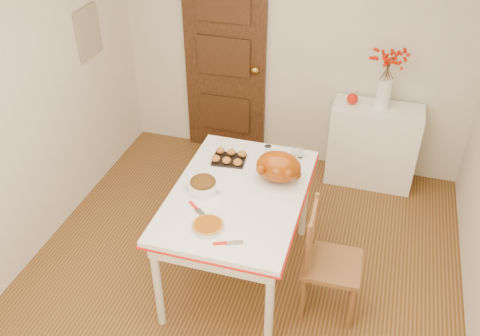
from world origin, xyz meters
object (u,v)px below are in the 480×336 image
(sideboard, at_px, (373,145))
(kitchen_table, at_px, (238,235))
(turkey_platter, at_px, (278,168))
(pumpkin_pie, at_px, (208,225))
(chair_oak, at_px, (333,262))

(sideboard, bearing_deg, kitchen_table, -118.78)
(turkey_platter, distance_m, pumpkin_pie, 0.73)
(sideboard, xyz_separation_m, chair_oak, (-0.14, -1.75, 0.04))
(chair_oak, distance_m, pumpkin_pie, 0.98)
(kitchen_table, xyz_separation_m, chair_oak, (0.75, -0.12, 0.04))
(sideboard, height_order, pumpkin_pie, pumpkin_pie)
(chair_oak, relative_size, pumpkin_pie, 4.19)
(turkey_platter, xyz_separation_m, pumpkin_pie, (-0.33, -0.64, -0.10))
(pumpkin_pie, bearing_deg, chair_oak, 20.65)
(sideboard, relative_size, pumpkin_pie, 3.82)
(chair_oak, bearing_deg, turkey_platter, 55.58)
(kitchen_table, relative_size, chair_oak, 1.54)
(sideboard, bearing_deg, turkey_platter, -114.32)
(kitchen_table, height_order, pumpkin_pie, pumpkin_pie)
(sideboard, distance_m, chair_oak, 1.75)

